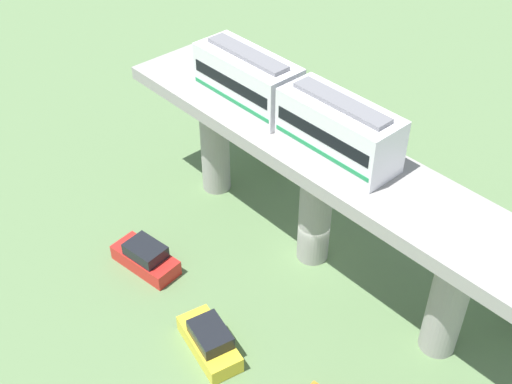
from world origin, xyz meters
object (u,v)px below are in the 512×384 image
parked_car_yellow (210,341)px  train (290,103)px  tree_mid_lot (277,119)px  parked_car_red (146,257)px

parked_car_yellow → train: bearing=-145.8°
train → tree_mid_lot: 9.91m
train → parked_car_red: size_ratio=3.07×
parked_car_red → tree_mid_lot: (-12.99, -2.48, 2.91)m
train → tree_mid_lot: bearing=-129.1°
train → parked_car_red: bearing=-24.3°
parked_car_red → train: bearing=147.6°
train → parked_car_red: (8.02, -3.63, -8.94)m
train → parked_car_yellow: bearing=22.0°
train → parked_car_yellow: (9.08, 3.68, -8.94)m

